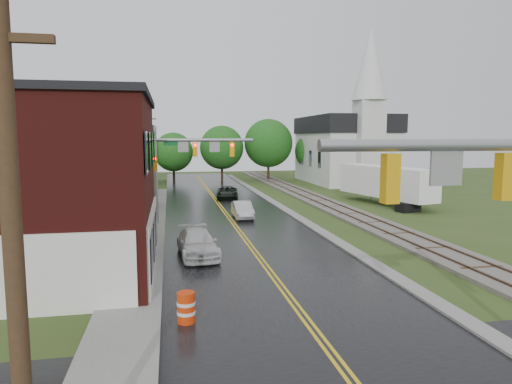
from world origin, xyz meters
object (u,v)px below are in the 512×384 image
object	(u,v)px
traffic_signal_far	(185,157)
utility_pole_c	(149,153)
pickup_white	(198,244)
church	(348,142)
tree_left_e	(131,152)
construction_barrel	(186,308)
sedan_silver	(242,210)
utility_pole_a	(14,253)
tree_left_c	(72,157)
semi_trailer	(386,182)
utility_pole_b	(133,165)
suv_dark	(227,193)

from	to	relation	value
traffic_signal_far	utility_pole_c	world-z (taller)	utility_pole_c
pickup_white	church	bearing A→B (deg)	53.41
tree_left_e	construction_barrel	world-z (taller)	tree_left_e
tree_left_e	construction_barrel	bearing A→B (deg)	-82.84
pickup_white	sedan_silver	bearing A→B (deg)	65.16
traffic_signal_far	utility_pole_c	xyz separation A→B (m)	(-3.33, 17.00, -0.25)
utility_pole_a	tree_left_c	distance (m)	40.52
sedan_silver	semi_trailer	distance (m)	15.35
tree_left_e	semi_trailer	distance (m)	27.70
utility_pole_a	semi_trailer	xyz separation A→B (m)	(22.39, 33.13, -2.53)
traffic_signal_far	utility_pole_b	bearing A→B (deg)	-123.68
utility_pole_a	sedan_silver	xyz separation A→B (m)	(7.83, 28.50, -4.06)
tree_left_e	suv_dark	world-z (taller)	tree_left_e
church	sedan_silver	xyz separation A→B (m)	(-18.97, -25.24, -5.18)
construction_barrel	sedan_silver	bearing A→B (deg)	75.59
pickup_white	construction_barrel	size ratio (longest dim) A/B	4.38
tree_left_e	tree_left_c	bearing A→B (deg)	-129.81
utility_pole_b	tree_left_e	distance (m)	23.99
traffic_signal_far	utility_pole_a	distance (m)	27.20
utility_pole_b	tree_left_e	world-z (taller)	utility_pole_b
utility_pole_a	utility_pole_c	size ratio (longest dim) A/B	1.00
suv_dark	utility_pole_a	bearing A→B (deg)	-93.78
tree_left_e	pickup_white	distance (m)	29.40
utility_pole_c	construction_barrel	size ratio (longest dim) A/B	8.24
tree_left_c	semi_trailer	distance (m)	30.29
tree_left_c	sedan_silver	bearing A→B (deg)	-37.47
tree_left_c	semi_trailer	xyz separation A→B (m)	(29.44, -6.77, -2.32)
tree_left_c	pickup_white	world-z (taller)	tree_left_c
utility_pole_c	construction_barrel	bearing A→B (deg)	-85.72
semi_trailer	construction_barrel	distance (m)	31.67
traffic_signal_far	construction_barrel	size ratio (longest dim) A/B	6.72
tree_left_c	construction_barrel	distance (m)	33.20
utility_pole_b	sedan_silver	xyz separation A→B (m)	(7.83, 6.50, -4.06)
church	utility_pole_b	size ratio (longest dim) A/B	2.22
utility_pole_b	semi_trailer	xyz separation A→B (m)	(22.39, 11.13, -2.53)
tree_left_c	semi_trailer	world-z (taller)	tree_left_c
sedan_silver	semi_trailer	size ratio (longest dim) A/B	0.34
pickup_white	semi_trailer	xyz separation A→B (m)	(18.79, 15.79, 1.49)
utility_pole_b	suv_dark	distance (m)	20.32
tree_left_c	suv_dark	world-z (taller)	tree_left_c
pickup_white	construction_barrel	world-z (taller)	pickup_white
suv_dark	pickup_white	xyz separation A→B (m)	(-4.49, -22.85, 0.05)
church	semi_trailer	xyz separation A→B (m)	(-4.41, -20.61, -3.65)
church	tree_left_c	world-z (taller)	church
utility_pole_c	sedan_silver	world-z (taller)	utility_pole_c
utility_pole_a	tree_left_e	size ratio (longest dim) A/B	1.10
utility_pole_b	construction_barrel	world-z (taller)	utility_pole_b
suv_dark	semi_trailer	world-z (taller)	semi_trailer
traffic_signal_far	semi_trailer	bearing A→B (deg)	17.83
utility_pole_a	traffic_signal_far	bearing A→B (deg)	82.97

